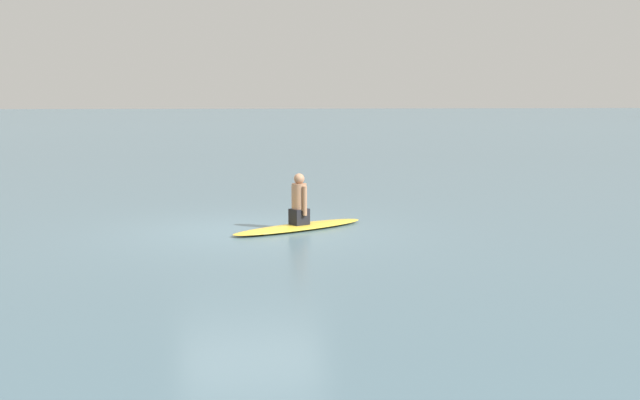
{
  "coord_description": "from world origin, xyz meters",
  "views": [
    {
      "loc": [
        -13.83,
        1.09,
        2.27
      ],
      "look_at": [
        -0.17,
        -1.18,
        0.55
      ],
      "focal_mm": 45.29,
      "sensor_mm": 36.0,
      "label": 1
    }
  ],
  "objects": [
    {
      "name": "ground_plane",
      "position": [
        0.0,
        0.0,
        0.0
      ],
      "size": [
        400.0,
        400.0,
        0.0
      ],
      "primitive_type": "plane",
      "color": "slate"
    },
    {
      "name": "surfboard",
      "position": [
        0.13,
        -0.86,
        0.04
      ],
      "size": [
        1.98,
        2.74,
        0.08
      ],
      "primitive_type": "ellipsoid",
      "rotation": [
        0.0,
        0.0,
        2.11
      ],
      "color": "gold",
      "rests_on": "ground"
    },
    {
      "name": "person_paddler",
      "position": [
        0.13,
        -0.86,
        0.5
      ],
      "size": [
        0.38,
        0.38,
        0.91
      ],
      "rotation": [
        0.0,
        0.0,
        2.11
      ],
      "color": "black",
      "rests_on": "surfboard"
    }
  ]
}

